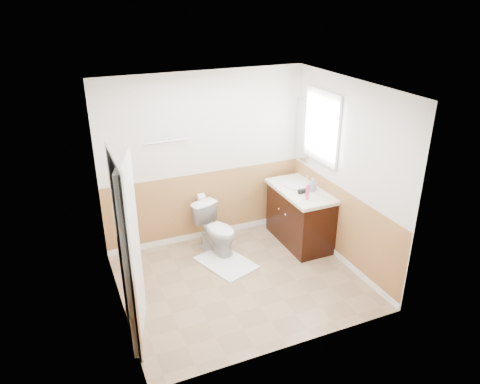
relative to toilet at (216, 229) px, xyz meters
name	(u,v)px	position (x,y,z in m)	size (l,w,h in m)	color
floor	(241,281)	(0.02, -0.82, -0.35)	(3.00, 3.00, 0.00)	#8C7051
ceiling	(241,88)	(0.02, -0.82, 2.15)	(3.00, 3.00, 0.00)	white
wall_back	(205,159)	(0.02, 0.48, 0.90)	(3.00, 3.00, 0.00)	silver
wall_front	(294,245)	(0.02, -2.12, 0.90)	(3.00, 3.00, 0.00)	silver
wall_left	(113,216)	(-1.48, -0.82, 0.90)	(3.00, 3.00, 0.00)	silver
wall_right	(346,175)	(1.52, -0.82, 0.90)	(3.00, 3.00, 0.00)	silver
wainscot_back	(207,207)	(0.02, 0.47, 0.15)	(3.00, 3.00, 0.00)	#A37B41
wainscot_front	(290,308)	(0.02, -2.11, 0.15)	(3.00, 3.00, 0.00)	#A37B41
wainscot_left	(121,275)	(-1.47, -0.82, 0.15)	(2.60, 2.60, 0.00)	#A37B41
wainscot_right	(340,226)	(1.51, -0.82, 0.15)	(2.60, 2.60, 0.00)	#A37B41
toilet	(216,229)	(0.00, 0.00, 0.00)	(0.39, 0.69, 0.70)	silver
bath_mat	(226,263)	(0.00, -0.36, -0.34)	(0.55, 0.80, 0.02)	white
vanity_cabinet	(300,217)	(1.23, -0.22, 0.05)	(0.55, 1.10, 0.80)	black
vanity_knob_left	(286,215)	(0.93, -0.32, 0.20)	(0.03, 0.03, 0.03)	silver
vanity_knob_right	(279,209)	(0.93, -0.12, 0.20)	(0.03, 0.03, 0.03)	silver
countertop	(301,191)	(1.22, -0.22, 0.47)	(0.60, 1.15, 0.05)	silver
sink_basin	(296,185)	(1.23, -0.07, 0.51)	(0.36, 0.36, 0.02)	silver
faucet	(307,179)	(1.41, -0.07, 0.57)	(0.02, 0.02, 0.14)	silver
lotion_bottle	(308,192)	(1.13, -0.54, 0.61)	(0.05, 0.05, 0.22)	#DE3967
soap_dispenser	(313,184)	(1.35, -0.31, 0.60)	(0.09, 0.09, 0.19)	#8C929E
hair_dryer_body	(303,191)	(1.18, -0.34, 0.53)	(0.07, 0.07, 0.14)	black
hair_dryer_handle	(300,192)	(1.15, -0.30, 0.50)	(0.03, 0.03, 0.07)	black
mirror_panel	(302,131)	(1.50, 0.28, 1.20)	(0.02, 0.35, 0.90)	silver
window_frame	(322,127)	(1.49, -0.23, 1.40)	(0.04, 0.80, 1.00)	white
window_glass	(323,127)	(1.51, -0.23, 1.40)	(0.01, 0.70, 0.90)	white
door	(132,253)	(-1.38, -1.27, 0.67)	(0.05, 0.80, 2.04)	white
door_frame	(125,254)	(-1.46, -1.27, 0.68)	(0.02, 0.92, 2.10)	white
door_knob	(132,243)	(-1.32, -0.94, 0.60)	(0.06, 0.06, 0.06)	silver
towel_bar	(167,141)	(-0.53, 0.43, 1.25)	(0.02, 0.02, 0.62)	silver
tp_holder_bar	(201,197)	(-0.08, 0.41, 0.35)	(0.02, 0.02, 0.14)	silver
tp_roll	(201,197)	(-0.08, 0.41, 0.35)	(0.11, 0.11, 0.10)	white
tp_sheet	(201,204)	(-0.08, 0.41, 0.24)	(0.10, 0.01, 0.16)	white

